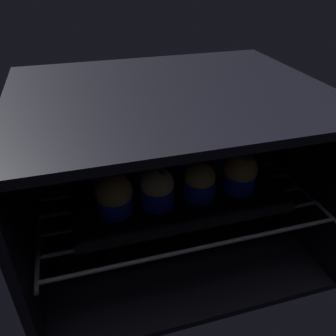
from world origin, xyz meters
TOP-DOWN VIEW (x-y plane):
  - oven_cavity at (0.00, 26.25)cm, footprint 59.00×47.00cm
  - oven_rack at (0.00, 22.00)cm, footprint 54.80×42.00cm
  - baking_tray at (0.00, 23.49)cm, footprint 41.72×33.21cm
  - muffin_row0_col0 at (-12.77, 14.91)cm, footprint 6.93×6.93cm
  - muffin_row0_col1 at (-4.54, 14.94)cm, footprint 6.41×6.41cm
  - muffin_row0_col2 at (4.04, 15.15)cm, footprint 6.41×6.41cm
  - muffin_row0_col3 at (12.75, 15.15)cm, footprint 6.80×6.80cm
  - muffin_row1_col0 at (-12.97, 23.38)cm, footprint 6.78×6.78cm
  - muffin_row1_col1 at (-4.29, 23.78)cm, footprint 6.46×6.46cm
  - muffin_row1_col2 at (3.98, 23.83)cm, footprint 6.70×6.70cm
  - muffin_row1_col3 at (12.72, 23.75)cm, footprint 6.54×6.54cm
  - muffin_row2_col0 at (-12.56, 31.72)cm, footprint 6.92×6.92cm
  - muffin_row2_col1 at (-4.19, 32.19)cm, footprint 6.91×6.91cm
  - muffin_row2_col2 at (3.87, 31.85)cm, footprint 6.70×6.70cm
  - muffin_row2_col3 at (13.02, 32.18)cm, footprint 6.85×6.85cm

SIDE VIEW (x-z plane):
  - oven_rack at x=0.00cm, z-range 13.20..14.00cm
  - baking_tray at x=0.00cm, z-range 13.57..15.77cm
  - oven_cavity at x=0.00cm, z-range -1.50..35.50cm
  - muffin_row0_col2 at x=4.04cm, z-range 14.94..22.59cm
  - muffin_row2_col3 at x=13.02cm, z-range 14.90..22.89cm
  - muffin_row1_col3 at x=12.72cm, z-range 14.87..23.05cm
  - muffin_row2_col2 at x=3.87cm, z-range 14.85..23.08cm
  - muffin_row0_col1 at x=-4.54cm, z-range 14.98..22.97cm
  - muffin_row0_col0 at x=-12.77cm, z-range 14.93..23.14cm
  - muffin_row1_col2 at x=3.98cm, z-range 14.97..23.12cm
  - muffin_row2_col0 at x=-12.56cm, z-range 14.94..23.19cm
  - muffin_row1_col0 at x=-12.97cm, z-range 14.99..23.18cm
  - muffin_row0_col3 at x=12.75cm, z-range 14.95..23.42cm
  - muffin_row1_col1 at x=-4.29cm, z-range 14.80..23.65cm
  - muffin_row2_col1 at x=-4.19cm, z-range 15.00..23.59cm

